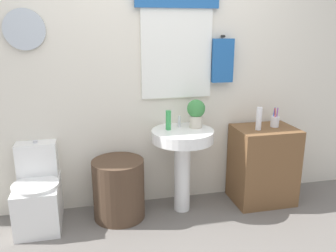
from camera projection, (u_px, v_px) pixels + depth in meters
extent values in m
cube|color=silver|center=(151.00, 69.00, 3.21)|extent=(4.40, 0.10, 2.60)
cube|color=white|center=(177.00, 54.00, 3.16)|extent=(0.65, 0.03, 0.80)
cylinder|color=silver|center=(24.00, 29.00, 2.82)|extent=(0.33, 0.03, 0.33)
cylinder|color=black|center=(223.00, 36.00, 3.20)|extent=(0.02, 0.06, 0.02)
cube|color=#235BA3|center=(223.00, 61.00, 3.24)|extent=(0.20, 0.05, 0.40)
cube|color=white|center=(39.00, 205.00, 3.00)|extent=(0.36, 0.50, 0.39)
cylinder|color=white|center=(35.00, 185.00, 2.88)|extent=(0.38, 0.38, 0.03)
cube|color=white|center=(37.00, 160.00, 3.06)|extent=(0.34, 0.18, 0.31)
cylinder|color=silver|center=(35.00, 142.00, 3.02)|extent=(0.04, 0.04, 0.02)
cylinder|color=#4C3828|center=(119.00, 189.00, 3.13)|extent=(0.46, 0.46, 0.54)
cylinder|color=white|center=(182.00, 176.00, 3.23)|extent=(0.15, 0.15, 0.68)
cylinder|color=white|center=(183.00, 136.00, 3.13)|extent=(0.56, 0.56, 0.10)
cylinder|color=silver|center=(179.00, 121.00, 3.21)|extent=(0.03, 0.03, 0.10)
cube|color=brown|center=(263.00, 165.00, 3.40)|extent=(0.57, 0.44, 0.75)
cylinder|color=green|center=(168.00, 120.00, 3.11)|extent=(0.05, 0.05, 0.18)
cylinder|color=beige|center=(196.00, 122.00, 3.19)|extent=(0.12, 0.12, 0.11)
sphere|color=#3D8442|center=(196.00, 109.00, 3.15)|extent=(0.17, 0.17, 0.17)
cylinder|color=white|center=(259.00, 119.00, 3.21)|extent=(0.05, 0.05, 0.21)
cylinder|color=silver|center=(275.00, 122.00, 3.33)|extent=(0.08, 0.08, 0.10)
cylinder|color=purple|center=(277.00, 117.00, 3.32)|extent=(0.01, 0.02, 0.18)
cylinder|color=blue|center=(273.00, 117.00, 3.33)|extent=(0.04, 0.02, 0.18)
cylinder|color=red|center=(275.00, 117.00, 3.30)|extent=(0.02, 0.02, 0.18)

